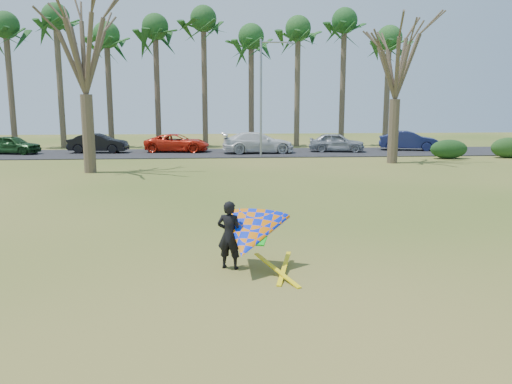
{
  "coord_description": "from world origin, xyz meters",
  "views": [
    {
      "loc": [
        -1.22,
        -12.66,
        3.71
      ],
      "look_at": [
        0.0,
        2.0,
        1.1
      ],
      "focal_mm": 35.0,
      "sensor_mm": 36.0,
      "label": 1
    }
  ],
  "objects": [
    {
      "name": "palm_4",
      "position": [
        -6.0,
        31.0,
        9.85
      ],
      "size": [
        4.84,
        4.84,
        11.54
      ],
      "color": "#453629",
      "rests_on": "ground"
    },
    {
      "name": "palm_2",
      "position": [
        -14.0,
        31.0,
        10.52
      ],
      "size": [
        4.84,
        4.84,
        12.24
      ],
      "color": "#4F412F",
      "rests_on": "ground"
    },
    {
      "name": "bare_tree_right",
      "position": [
        10.0,
        18.0,
        6.57
      ],
      "size": [
        6.27,
        6.27,
        9.21
      ],
      "color": "#483C2B",
      "rests_on": "ground"
    },
    {
      "name": "hedge_near",
      "position": [
        14.71,
        20.11,
        0.65
      ],
      "size": [
        2.61,
        1.18,
        1.3
      ],
      "primitive_type": "ellipsoid",
      "color": "#143513",
      "rests_on": "ground"
    },
    {
      "name": "car_4",
      "position": [
        8.14,
        25.1,
        0.78
      ],
      "size": [
        4.48,
        2.47,
        1.44
      ],
      "primitive_type": "imported",
      "rotation": [
        0.0,
        0.0,
        1.38
      ],
      "color": "gray",
      "rests_on": "parking_strip"
    },
    {
      "name": "hedge_far",
      "position": [
        19.11,
        20.31,
        0.7
      ],
      "size": [
        2.53,
        1.19,
        1.41
      ],
      "primitive_type": "ellipsoid",
      "color": "#193A15",
      "rests_on": "ground"
    },
    {
      "name": "car_2",
      "position": [
        -4.08,
        26.0,
        0.74
      ],
      "size": [
        5.12,
        2.8,
        1.36
      ],
      "primitive_type": "imported",
      "rotation": [
        0.0,
        0.0,
        1.46
      ],
      "color": "red",
      "rests_on": "parking_strip"
    },
    {
      "name": "car_1",
      "position": [
        -9.94,
        25.73,
        0.77
      ],
      "size": [
        4.43,
        1.85,
        1.43
      ],
      "primitive_type": "imported",
      "rotation": [
        0.0,
        0.0,
        1.49
      ],
      "color": "black",
      "rests_on": "parking_strip"
    },
    {
      "name": "palm_8",
      "position": [
        10.0,
        31.0,
        10.52
      ],
      "size": [
        4.84,
        4.84,
        12.24
      ],
      "color": "#453929",
      "rests_on": "ground"
    },
    {
      "name": "palm_7",
      "position": [
        6.0,
        31.0,
        9.85
      ],
      "size": [
        4.84,
        4.84,
        11.54
      ],
      "color": "brown",
      "rests_on": "ground"
    },
    {
      "name": "car_3",
      "position": [
        2.03,
        24.53,
        0.84
      ],
      "size": [
        5.45,
        2.45,
        1.55
      ],
      "primitive_type": "imported",
      "rotation": [
        0.0,
        0.0,
        1.62
      ],
      "color": "white",
      "rests_on": "parking_strip"
    },
    {
      "name": "ground",
      "position": [
        0.0,
        0.0,
        0.0
      ],
      "size": [
        100.0,
        100.0,
        0.0
      ],
      "primitive_type": "plane",
      "color": "#295011",
      "rests_on": "ground"
    },
    {
      "name": "palm_6",
      "position": [
        2.0,
        31.0,
        9.17
      ],
      "size": [
        4.84,
        4.84,
        10.84
      ],
      "color": "brown",
      "rests_on": "ground"
    },
    {
      "name": "palm_3",
      "position": [
        -10.0,
        31.0,
        9.17
      ],
      "size": [
        4.84,
        4.84,
        10.84
      ],
      "color": "#4A392C",
      "rests_on": "ground"
    },
    {
      "name": "palm_9",
      "position": [
        14.0,
        31.0,
        9.17
      ],
      "size": [
        4.84,
        4.84,
        10.84
      ],
      "color": "brown",
      "rests_on": "ground"
    },
    {
      "name": "car_0",
      "position": [
        -16.01,
        25.35,
        0.73
      ],
      "size": [
        4.23,
        2.52,
        1.35
      ],
      "primitive_type": "imported",
      "rotation": [
        0.0,
        0.0,
        1.32
      ],
      "color": "#173B18",
      "rests_on": "parking_strip"
    },
    {
      "name": "streetlight",
      "position": [
        2.16,
        22.0,
        4.46
      ],
      "size": [
        2.28,
        0.18,
        8.0
      ],
      "color": "gray",
      "rests_on": "ground"
    },
    {
      "name": "car_5",
      "position": [
        14.15,
        25.86,
        0.81
      ],
      "size": [
        4.83,
        2.83,
        1.51
      ],
      "primitive_type": "imported",
      "rotation": [
        0.0,
        0.0,
        1.28
      ],
      "color": "#181F4A",
      "rests_on": "parking_strip"
    },
    {
      "name": "parking_strip",
      "position": [
        0.0,
        25.0,
        0.03
      ],
      "size": [
        46.0,
        7.0,
        0.06
      ],
      "primitive_type": "cube",
      "color": "black",
      "rests_on": "ground"
    },
    {
      "name": "palm_5",
      "position": [
        -2.0,
        31.0,
        10.52
      ],
      "size": [
        4.84,
        4.84,
        12.24
      ],
      "color": "#4A3C2C",
      "rests_on": "ground"
    },
    {
      "name": "kite_flyer",
      "position": [
        -0.5,
        -1.95,
        0.84
      ],
      "size": [
        2.13,
        2.39,
        2.02
      ],
      "color": "black",
      "rests_on": "ground"
    },
    {
      "name": "palm_1",
      "position": [
        -18.0,
        31.0,
        9.85
      ],
      "size": [
        4.84,
        4.84,
        11.54
      ],
      "color": "brown",
      "rests_on": "ground"
    },
    {
      "name": "bare_tree_left",
      "position": [
        -8.0,
        15.0,
        6.92
      ],
      "size": [
        6.6,
        6.6,
        9.7
      ],
      "color": "brown",
      "rests_on": "ground"
    }
  ]
}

